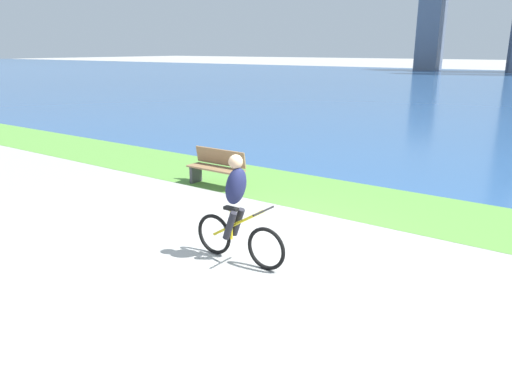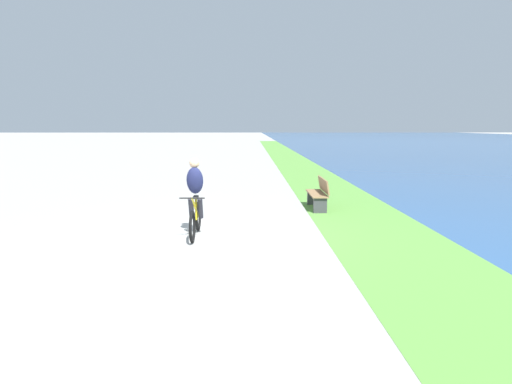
{
  "view_description": "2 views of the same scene",
  "coord_description": "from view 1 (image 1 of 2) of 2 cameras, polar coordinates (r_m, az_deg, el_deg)",
  "views": [
    {
      "loc": [
        4.59,
        -6.37,
        3.25
      ],
      "look_at": [
        -0.19,
        0.28,
        0.84
      ],
      "focal_mm": 34.47,
      "sensor_mm": 36.0,
      "label": 1
    },
    {
      "loc": [
        9.35,
        0.48,
        2.4
      ],
      "look_at": [
        -0.07,
        0.62,
        0.94
      ],
      "focal_mm": 30.12,
      "sensor_mm": 36.0,
      "label": 2
    }
  ],
  "objects": [
    {
      "name": "ground_plane",
      "position": [
        8.5,
        -0.05,
        -6.12
      ],
      "size": [
        300.0,
        300.0,
        0.0
      ],
      "primitive_type": "plane",
      "color": "#9E9E99"
    },
    {
      "name": "grass_strip_bayside",
      "position": [
        11.28,
        10.15,
        -0.61
      ],
      "size": [
        120.0,
        2.64,
        0.01
      ],
      "primitive_type": "cube",
      "color": "#59933D",
      "rests_on": "ground"
    },
    {
      "name": "cyclist_lead",
      "position": [
        7.59,
        -2.22,
        -2.13
      ],
      "size": [
        1.71,
        0.52,
        1.72
      ],
      "color": "black",
      "rests_on": "ground"
    },
    {
      "name": "bench_near_path",
      "position": [
        11.97,
        -4.55,
        2.8
      ],
      "size": [
        1.5,
        0.47,
        0.9
      ],
      "color": "olive",
      "rests_on": "ground"
    }
  ]
}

